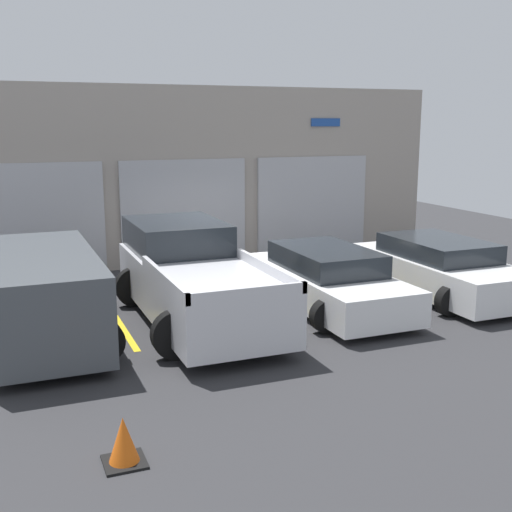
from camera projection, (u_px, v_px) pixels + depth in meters
The scene contains 11 objects.
ground_plane at pixel (230, 290), 14.52m from camera, with size 28.00×28.00×0.00m, color #2D2D30.
shophouse_building at pixel (188, 178), 17.03m from camera, with size 14.29×0.68×4.67m.
pickup_truck at pixel (193, 277), 12.23m from camera, with size 2.53×5.28×1.76m.
sedan_white at pixel (328, 280), 13.07m from camera, with size 2.16×4.47×1.23m.
sedan_side at pixel (439, 268), 14.08m from camera, with size 2.21×4.46×1.24m.
van_right at pixel (42, 294), 10.96m from camera, with size 2.26×4.43×1.57m.
parking_stripe_left at pixel (125, 332), 11.64m from camera, with size 0.12×2.20×0.01m, color gold.
parking_stripe_centre at pixel (265, 315), 12.65m from camera, with size 0.12×2.20×0.01m, color gold.
parking_stripe_right at pixel (385, 301), 13.67m from camera, with size 0.12×2.20×0.01m, color gold.
parking_stripe_far_right at pixel (488, 288), 14.68m from camera, with size 0.12×2.20×0.01m, color gold.
traffic_cone at pixel (124, 442), 7.12m from camera, with size 0.47×0.47×0.55m.
Camera 1 is at (-4.72, -13.25, 3.74)m, focal length 45.00 mm.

